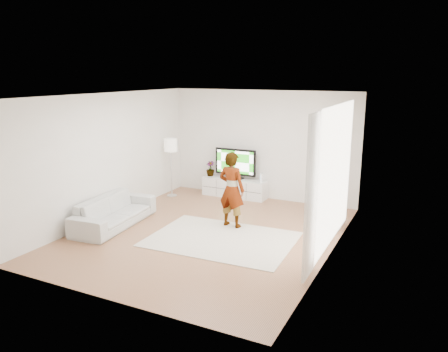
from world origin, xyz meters
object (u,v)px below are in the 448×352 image
at_px(rug, 221,239).
at_px(player, 232,190).
at_px(media_console, 235,188).
at_px(sofa, 114,211).
at_px(television, 235,163).
at_px(floor_lamp, 171,148).

height_order(rug, player, player).
relative_size(media_console, rug, 0.62).
bearing_deg(sofa, television, -28.80).
bearing_deg(sofa, floor_lamp, -1.95).
height_order(rug, floor_lamp, floor_lamp).
distance_m(rug, player, 1.13).
xyz_separation_m(media_console, sofa, (-1.38, -3.20, 0.07)).
xyz_separation_m(media_console, floor_lamp, (-1.54, -0.69, 1.06)).
bearing_deg(television, media_console, -90.00).
bearing_deg(player, television, -61.41).
bearing_deg(television, sofa, -113.13).
xyz_separation_m(television, floor_lamp, (-1.54, -0.72, 0.39)).
bearing_deg(rug, floor_lamp, 139.36).
bearing_deg(television, player, -67.11).
height_order(rug, sofa, sofa).
height_order(sofa, floor_lamp, floor_lamp).
distance_m(media_console, floor_lamp, 2.00).
bearing_deg(sofa, media_console, -28.97).
bearing_deg(rug, television, 109.80).
relative_size(rug, floor_lamp, 1.81).
distance_m(player, sofa, 2.58).
xyz_separation_m(television, sofa, (-1.38, -3.23, -0.60)).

